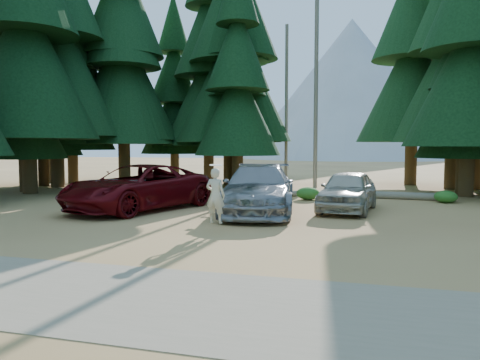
{
  "coord_description": "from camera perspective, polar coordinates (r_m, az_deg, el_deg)",
  "views": [
    {
      "loc": [
        3.9,
        -13.24,
        2.47
      ],
      "look_at": [
        -0.59,
        2.93,
        1.25
      ],
      "focal_mm": 35.0,
      "sensor_mm": 36.0,
      "label": 1
    }
  ],
  "objects": [
    {
      "name": "ground",
      "position": [
        14.02,
        -0.87,
        -5.99
      ],
      "size": [
        160.0,
        160.0,
        0.0
      ],
      "primitive_type": "plane",
      "color": "#9F7243",
      "rests_on": "ground"
    },
    {
      "name": "gravel_strip",
      "position": [
        8.16,
        -14.23,
        -13.53
      ],
      "size": [
        26.0,
        3.5,
        0.01
      ],
      "primitive_type": "cube",
      "color": "gray",
      "rests_on": "ground"
    },
    {
      "name": "forest_belt_north",
      "position": [
        28.61,
        7.63,
        -0.83
      ],
      "size": [
        36.0,
        7.0,
        22.0
      ],
      "primitive_type": null,
      "color": "black",
      "rests_on": "ground"
    },
    {
      "name": "snag_front",
      "position": [
        28.13,
        9.26,
        11.31
      ],
      "size": [
        0.24,
        0.24,
        12.0
      ],
      "primitive_type": "cylinder",
      "color": "#6F6859",
      "rests_on": "ground"
    },
    {
      "name": "snag_back",
      "position": [
        29.79,
        5.68,
        9.01
      ],
      "size": [
        0.2,
        0.2,
        10.0
      ],
      "primitive_type": "cylinder",
      "color": "#6F6859",
      "rests_on": "ground"
    },
    {
      "name": "mountain_peak",
      "position": [
        102.19,
        11.98,
        9.81
      ],
      "size": [
        48.0,
        50.0,
        28.0
      ],
      "color": "#999CA1",
      "rests_on": "ground"
    },
    {
      "name": "red_pickup",
      "position": [
        18.47,
        -12.33,
        -0.88
      ],
      "size": [
        4.68,
        6.91,
        1.76
      ],
      "primitive_type": "imported",
      "rotation": [
        0.0,
        0.0,
        -0.31
      ],
      "color": "#5F080D",
      "rests_on": "ground"
    },
    {
      "name": "silver_minivan_center",
      "position": [
        17.21,
        2.32,
        -1.1
      ],
      "size": [
        3.41,
        6.47,
        1.79
      ],
      "primitive_type": "imported",
      "rotation": [
        0.0,
        0.0,
        0.15
      ],
      "color": "#919398",
      "rests_on": "ground"
    },
    {
      "name": "silver_minivan_right",
      "position": [
        18.25,
        13.0,
        -1.28
      ],
      "size": [
        2.34,
        4.73,
        1.55
      ],
      "primitive_type": "imported",
      "rotation": [
        0.0,
        0.0,
        -0.11
      ],
      "color": "#B7B2A3",
      "rests_on": "ground"
    },
    {
      "name": "frisbee_player",
      "position": [
        13.39,
        -3.01,
        -1.86
      ],
      "size": [
        0.61,
        0.45,
        1.68
      ],
      "rotation": [
        0.0,
        0.0,
        3.05
      ],
      "color": "beige",
      "rests_on": "ground"
    },
    {
      "name": "log_left",
      "position": [
        23.48,
        2.28,
        -1.54
      ],
      "size": [
        3.87,
        0.29,
        0.28
      ],
      "primitive_type": "cylinder",
      "rotation": [
        0.0,
        1.57,
        0.0
      ],
      "color": "#6F6859",
      "rests_on": "ground"
    },
    {
      "name": "log_mid",
      "position": [
        23.79,
        1.26,
        -1.46
      ],
      "size": [
        3.49,
        0.4,
        0.29
      ],
      "primitive_type": "cylinder",
      "rotation": [
        0.0,
        1.57,
        0.03
      ],
      "color": "#6F6859",
      "rests_on": "ground"
    },
    {
      "name": "log_right",
      "position": [
        22.95,
        18.1,
        -1.8
      ],
      "size": [
        5.36,
        0.81,
        0.34
      ],
      "primitive_type": "cylinder",
      "rotation": [
        0.0,
        1.57,
        -0.09
      ],
      "color": "#6F6859",
      "rests_on": "ground"
    },
    {
      "name": "shrub_far_left",
      "position": [
        21.82,
        -6.96,
        -1.43
      ],
      "size": [
        1.3,
        1.3,
        0.72
      ],
      "primitive_type": "ellipsoid",
      "color": "#1C5D1C",
      "rests_on": "ground"
    },
    {
      "name": "shrub_left",
      "position": [
        22.82,
        -12.69,
        -1.58
      ],
      "size": [
        0.83,
        0.83,
        0.46
      ],
      "primitive_type": "ellipsoid",
      "color": "#1C5D1C",
      "rests_on": "ground"
    },
    {
      "name": "shrub_center_left",
      "position": [
        21.75,
        8.28,
        -1.63
      ],
      "size": [
        1.07,
        1.07,
        0.59
      ],
      "primitive_type": "ellipsoid",
      "color": "#1C5D1C",
      "rests_on": "ground"
    },
    {
      "name": "shrub_center_right",
      "position": [
        23.33,
        13.16,
        -1.26
      ],
      "size": [
        1.14,
        1.14,
        0.63
      ],
      "primitive_type": "ellipsoid",
      "color": "#1C5D1C",
      "rests_on": "ground"
    },
    {
      "name": "shrub_right",
      "position": [
        21.34,
        12.48,
        -1.82
      ],
      "size": [
        1.03,
        1.03,
        0.57
      ],
      "primitive_type": "ellipsoid",
      "color": "#1C5D1C",
      "rests_on": "ground"
    },
    {
      "name": "shrub_far_right",
      "position": [
        22.29,
        23.79,
        -1.87
      ],
      "size": [
        0.97,
        0.97,
        0.54
      ],
      "primitive_type": "ellipsoid",
      "color": "#1C5D1C",
      "rests_on": "ground"
    },
    {
      "name": "shrub_edge_west",
      "position": [
        23.0,
        -14.35,
        -1.61
      ],
      "size": [
        0.77,
        0.77,
        0.42
      ],
      "primitive_type": "ellipsoid",
      "color": "#1C5D1C",
      "rests_on": "ground"
    }
  ]
}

